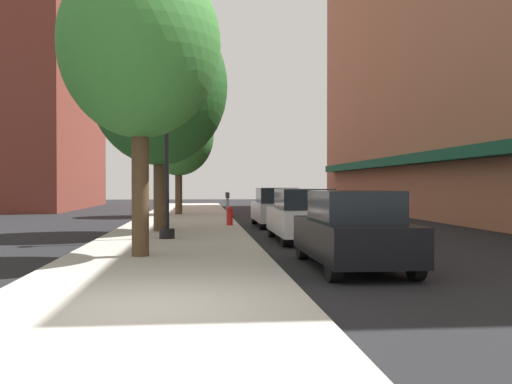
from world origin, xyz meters
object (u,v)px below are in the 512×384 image
at_px(car_silver, 276,208).
at_px(lamppost, 167,139).
at_px(tree_near, 179,135).
at_px(tree_far, 159,87).
at_px(car_black, 353,231).
at_px(fire_hydrant, 230,216).
at_px(parking_meter_far, 228,203).
at_px(car_white, 303,216).
at_px(tree_mid, 140,46).
at_px(parking_meter_near, 227,202).

bearing_deg(car_silver, lamppost, -123.58).
relative_size(tree_near, tree_far, 0.85).
xyz_separation_m(tree_near, car_black, (4.46, -20.75, -3.78)).
distance_m(fire_hydrant, parking_meter_far, 2.94).
relative_size(car_black, car_white, 1.00).
bearing_deg(tree_far, car_silver, 35.75).
relative_size(tree_near, car_black, 1.58).
distance_m(tree_near, tree_mid, 19.07).
xyz_separation_m(parking_meter_near, tree_far, (-2.74, -6.82, 4.36)).
height_order(lamppost, parking_meter_near, lamppost).
relative_size(tree_near, car_white, 1.58).
relative_size(parking_meter_near, tree_near, 0.19).
distance_m(tree_mid, car_silver, 12.27).
bearing_deg(car_white, tree_far, 149.68).
xyz_separation_m(car_white, car_silver, (0.00, 6.36, 0.00)).
bearing_deg(parking_meter_far, lamppost, -105.17).
height_order(tree_near, tree_far, tree_far).
xyz_separation_m(parking_meter_far, tree_mid, (-2.66, -12.81, 4.06)).
relative_size(tree_far, car_silver, 1.87).
height_order(fire_hydrant, parking_meter_far, parking_meter_far).
height_order(fire_hydrant, parking_meter_near, parking_meter_near).
xyz_separation_m(tree_far, car_black, (4.69, -8.88, -4.50)).
bearing_deg(lamppost, car_black, -54.75).
relative_size(parking_meter_near, parking_meter_far, 1.00).
bearing_deg(lamppost, tree_far, 98.86).
bearing_deg(tree_mid, tree_near, 89.55).
height_order(fire_hydrant, car_silver, car_silver).
xyz_separation_m(lamppost, parking_meter_far, (2.30, 8.48, -2.25)).
xyz_separation_m(parking_meter_far, car_silver, (1.95, -2.23, -0.14)).
relative_size(car_black, car_silver, 1.00).
xyz_separation_m(tree_far, car_silver, (4.69, 3.38, -4.50)).
relative_size(lamppost, car_black, 1.37).
distance_m(lamppost, car_black, 7.74).
height_order(tree_mid, car_silver, tree_mid).
xyz_separation_m(lamppost, car_black, (4.25, -6.01, -2.39)).
bearing_deg(parking_meter_near, lamppost, -103.35).
distance_m(fire_hydrant, car_white, 6.05).
bearing_deg(tree_near, car_white, -73.30).
xyz_separation_m(parking_meter_near, tree_near, (-2.51, 5.06, 3.64)).
height_order(fire_hydrant, car_black, car_black).
bearing_deg(fire_hydrant, car_white, -70.48).
distance_m(lamppost, car_silver, 7.92).
bearing_deg(car_black, tree_mid, 162.18).
height_order(parking_meter_near, car_white, car_white).
bearing_deg(fire_hydrant, tree_near, 104.90).
xyz_separation_m(lamppost, car_silver, (4.25, 6.24, -2.39)).
bearing_deg(parking_meter_near, parking_meter_far, -90.00).
distance_m(lamppost, car_white, 4.88).
height_order(lamppost, fire_hydrant, lamppost).
bearing_deg(car_black, car_silver, 92.25).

